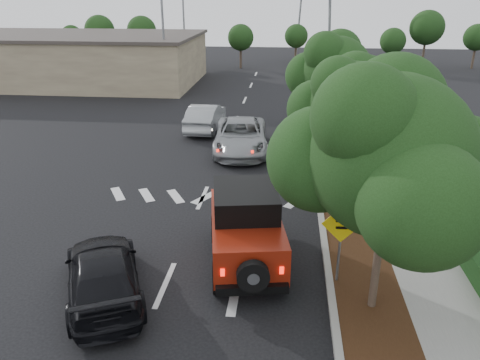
# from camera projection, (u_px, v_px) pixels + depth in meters

# --- Properties ---
(ground) EXTENTS (120.00, 120.00, 0.00)m
(ground) POSITION_uv_depth(u_px,v_px,m) (165.00, 285.00, 13.14)
(ground) COLOR black
(ground) RESTS_ON ground
(curb) EXTENTS (0.20, 70.00, 0.15)m
(curb) POSITION_uv_depth(u_px,v_px,m) (313.00, 152.00, 23.74)
(curb) COLOR #9E9B93
(curb) RESTS_ON ground
(planting_strip) EXTENTS (1.80, 70.00, 0.12)m
(planting_strip) POSITION_uv_depth(u_px,v_px,m) (333.00, 153.00, 23.65)
(planting_strip) COLOR black
(planting_strip) RESTS_ON ground
(sidewalk) EXTENTS (2.00, 70.00, 0.12)m
(sidewalk) POSITION_uv_depth(u_px,v_px,m) (371.00, 154.00, 23.47)
(sidewalk) COLOR gray
(sidewalk) RESTS_ON ground
(hedge) EXTENTS (0.80, 70.00, 0.80)m
(hedge) POSITION_uv_depth(u_px,v_px,m) (400.00, 148.00, 23.21)
(hedge) COLOR black
(hedge) RESTS_ON ground
(commercial_building) EXTENTS (22.00, 12.00, 4.00)m
(commercial_building) POSITION_uv_depth(u_px,v_px,m) (72.00, 59.00, 41.56)
(commercial_building) COLOR #7B6B55
(commercial_building) RESTS_ON ground
(transmission_tower) EXTENTS (7.00, 4.00, 28.00)m
(transmission_tower) POSITION_uv_depth(u_px,v_px,m) (312.00, 59.00, 56.81)
(transmission_tower) COLOR slate
(transmission_tower) RESTS_ON ground
(street_tree_near) EXTENTS (3.80, 3.80, 5.92)m
(street_tree_near) POSITION_uv_depth(u_px,v_px,m) (371.00, 309.00, 12.15)
(street_tree_near) COLOR black
(street_tree_near) RESTS_ON ground
(street_tree_mid) EXTENTS (3.20, 3.20, 5.32)m
(street_tree_mid) POSITION_uv_depth(u_px,v_px,m) (344.00, 198.00, 18.60)
(street_tree_mid) COLOR black
(street_tree_mid) RESTS_ON ground
(street_tree_far) EXTENTS (3.40, 3.40, 5.62)m
(street_tree_far) POSITION_uv_depth(u_px,v_px,m) (331.00, 148.00, 24.59)
(street_tree_far) COLOR black
(street_tree_far) RESTS_ON ground
(light_pole_a) EXTENTS (2.00, 0.22, 9.00)m
(light_pole_a) POSITION_uv_depth(u_px,v_px,m) (167.00, 93.00, 37.72)
(light_pole_a) COLOR slate
(light_pole_a) RESTS_ON ground
(light_pole_b) EXTENTS (2.00, 0.22, 9.00)m
(light_pole_b) POSITION_uv_depth(u_px,v_px,m) (186.00, 70.00, 48.88)
(light_pole_b) COLOR slate
(light_pole_b) RESTS_ON ground
(red_jeep) EXTENTS (2.65, 4.69, 2.31)m
(red_jeep) POSITION_uv_depth(u_px,v_px,m) (245.00, 225.00, 13.94)
(red_jeep) COLOR black
(red_jeep) RESTS_ON ground
(silver_suv_ahead) EXTENTS (3.10, 5.90, 1.58)m
(silver_suv_ahead) POSITION_uv_depth(u_px,v_px,m) (241.00, 136.00, 23.82)
(silver_suv_ahead) COLOR #94979B
(silver_suv_ahead) RESTS_ON ground
(black_suv_oncoming) EXTENTS (3.60, 5.00, 1.35)m
(black_suv_oncoming) POSITION_uv_depth(u_px,v_px,m) (103.00, 274.00, 12.45)
(black_suv_oncoming) COLOR black
(black_suv_oncoming) RESTS_ON ground
(silver_sedan_oncoming) EXTENTS (1.82, 4.74, 1.54)m
(silver_sedan_oncoming) POSITION_uv_depth(u_px,v_px,m) (205.00, 117.00, 27.47)
(silver_sedan_oncoming) COLOR #9A9DA1
(silver_sedan_oncoming) RESTS_ON ground
(parked_suv) EXTENTS (4.69, 3.16, 1.48)m
(parked_suv) POSITION_uv_depth(u_px,v_px,m) (136.00, 83.00, 37.72)
(parked_suv) COLOR #A1A3A8
(parked_suv) RESTS_ON ground
(speed_hump_sign) EXTENTS (1.09, 0.10, 2.32)m
(speed_hump_sign) POSITION_uv_depth(u_px,v_px,m) (341.00, 233.00, 12.59)
(speed_hump_sign) COLOR slate
(speed_hump_sign) RESTS_ON ground
(terracotta_planter) EXTENTS (0.76, 0.76, 1.32)m
(terracotta_planter) POSITION_uv_depth(u_px,v_px,m) (384.00, 208.00, 15.73)
(terracotta_planter) COLOR brown
(terracotta_planter) RESTS_ON ground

